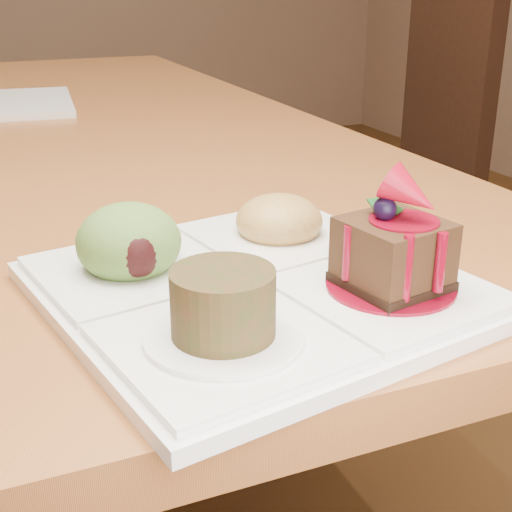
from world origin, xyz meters
name	(u,v)px	position (x,y,z in m)	size (l,w,h in m)	color
ground	(53,501)	(0.00, 0.00, 0.00)	(6.00, 6.00, 0.00)	#593719
dining_table	(8,167)	(0.00, 0.00, 0.68)	(1.00, 1.80, 0.75)	#A15D29
chair_right	(406,152)	(1.01, 0.33, 0.54)	(0.49, 0.49, 0.95)	black
sampler_plate	(250,270)	(0.12, -0.75, 0.77)	(0.34, 0.34, 0.11)	white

